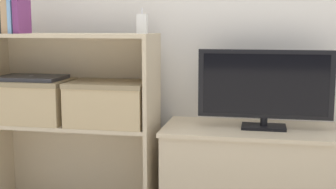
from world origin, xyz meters
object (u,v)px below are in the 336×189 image
object	(u,v)px
book_charcoal	(4,12)
storage_basket_left	(32,99)
book_plum	(22,17)
baby_monitor	(142,24)
book_tan	(10,10)
book_skyblue	(16,13)
laptop	(31,78)
tv	(265,86)
storage_basket_right	(109,101)
tv_stand	(262,173)

from	to	relation	value
book_charcoal	storage_basket_left	size ratio (longest dim) A/B	0.53
book_plum	storage_basket_left	size ratio (longest dim) A/B	0.42
book_plum	baby_monitor	bearing A→B (deg)	5.75
book_tan	book_skyblue	xyz separation A→B (m)	(0.03, -0.00, -0.01)
storage_basket_left	book_charcoal	bearing A→B (deg)	-156.51
laptop	tv	bearing A→B (deg)	2.86
laptop	storage_basket_left	bearing A→B (deg)	90.00
baby_monitor	tv	bearing A→B (deg)	4.28
baby_monitor	storage_basket_left	world-z (taller)	baby_monitor
book_tan	storage_basket_right	distance (m)	0.69
tv_stand	tv	bearing A→B (deg)	-90.00
storage_basket_right	tv	bearing A→B (deg)	4.41
tv_stand	book_plum	bearing A→B (deg)	-174.91
book_plum	laptop	world-z (taller)	book_plum
tv	book_plum	xyz separation A→B (m)	(-1.24, -0.11, 0.35)
tv_stand	book_tan	bearing A→B (deg)	-175.16
book_tan	baby_monitor	bearing A→B (deg)	5.22
tv_stand	tv	distance (m)	0.45
tv_stand	book_charcoal	distance (m)	1.57
tv	book_skyblue	bearing A→B (deg)	-175.11
book_plum	storage_basket_right	distance (m)	0.62
book_plum	laptop	xyz separation A→B (m)	(0.01, 0.05, -0.32)
book_charcoal	storage_basket_left	distance (m)	0.47
tv_stand	book_tan	world-z (taller)	book_tan
book_charcoal	book_tan	distance (m)	0.04
book_plum	tv_stand	bearing A→B (deg)	5.09
book_plum	laptop	distance (m)	0.33
tv	book_plum	world-z (taller)	book_plum
book_charcoal	storage_basket_left	xyz separation A→B (m)	(0.11, 0.05, -0.46)
baby_monitor	book_plum	bearing A→B (deg)	-174.25
book_charcoal	book_plum	size ratio (longest dim) A/B	1.25
book_plum	storage_basket_right	bearing A→B (deg)	6.10
book_skyblue	storage_basket_right	distance (m)	0.66
book_tan	book_plum	xyz separation A→B (m)	(0.06, 0.00, -0.03)
book_plum	book_skyblue	bearing A→B (deg)	-180.00
book_charcoal	book_plum	bearing A→B (deg)	0.00
tv_stand	laptop	world-z (taller)	laptop
book_skyblue	book_plum	bearing A→B (deg)	0.00
book_plum	storage_basket_left	bearing A→B (deg)	75.96
storage_basket_left	laptop	distance (m)	0.11
tv_stand	storage_basket_left	distance (m)	1.28
baby_monitor	storage_basket_left	bearing A→B (deg)	-178.59
tv	tv_stand	bearing A→B (deg)	90.00
book_skyblue	tv	bearing A→B (deg)	4.89
tv_stand	tv	xyz separation A→B (m)	(-0.00, -0.00, 0.45)
tv	baby_monitor	size ratio (longest dim) A/B	5.20
baby_monitor	storage_basket_right	size ratio (longest dim) A/B	0.31
book_skyblue	storage_basket_left	xyz separation A→B (m)	(0.04, 0.05, -0.45)
tv	book_skyblue	distance (m)	1.32
storage_basket_right	baby_monitor	bearing A→B (deg)	4.86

